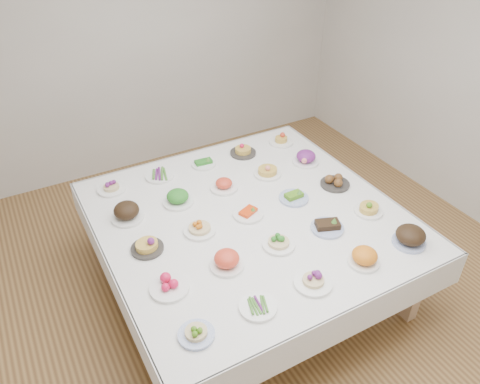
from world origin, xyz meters
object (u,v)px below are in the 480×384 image
dish_24 (281,139)px  dish_0 (196,331)px  display_table (249,222)px  dish_12 (248,212)px

dish_24 → dish_0: bearing=-134.9°
display_table → dish_24: dish_24 is taller
display_table → dish_24: bearing=45.1°
dish_12 → dish_24: bearing=44.6°
dish_24 → dish_12: bearing=-135.4°
dish_12 → dish_0: bearing=-134.4°
display_table → dish_12: size_ratio=9.50×
dish_0 → dish_12: size_ratio=0.90×
dish_12 → dish_24: (0.85, 0.84, 0.02)m
display_table → dish_0: size_ratio=10.57×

